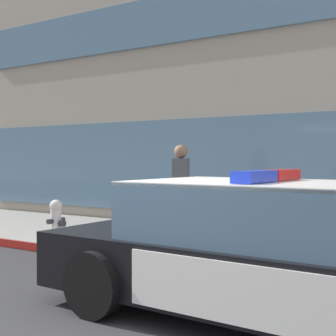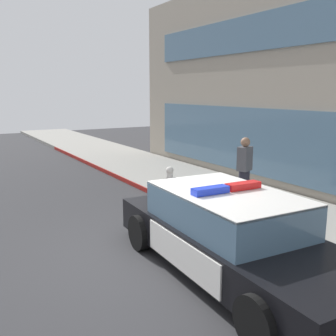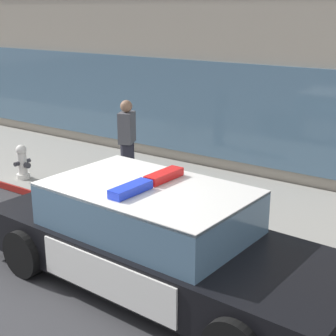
# 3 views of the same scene
# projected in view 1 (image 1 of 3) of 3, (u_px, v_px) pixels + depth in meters

# --- Properties ---
(ground) EXTENTS (48.00, 48.00, 0.00)m
(ground) POSITION_uv_depth(u_px,v_px,m) (119.00, 318.00, 4.77)
(ground) COLOR #303033
(sidewalk) EXTENTS (48.00, 3.33, 0.15)m
(sidewalk) POSITION_uv_depth(u_px,v_px,m) (254.00, 251.00, 7.86)
(sidewalk) COLOR gray
(sidewalk) RESTS_ON ground
(curb_red_paint) EXTENTS (28.80, 0.04, 0.14)m
(curb_red_paint) POSITION_uv_depth(u_px,v_px,m) (208.00, 271.00, 6.43)
(curb_red_paint) COLOR maroon
(curb_red_paint) RESTS_ON ground
(storefront_building) EXTENTS (18.75, 11.63, 6.62)m
(storefront_building) POSITION_uv_depth(u_px,v_px,m) (324.00, 104.00, 14.51)
(storefront_building) COLOR gray
(storefront_building) RESTS_ON ground
(police_cruiser) EXTENTS (5.17, 2.25, 1.49)m
(police_cruiser) POSITION_uv_depth(u_px,v_px,m) (282.00, 254.00, 4.60)
(police_cruiser) COLOR black
(police_cruiser) RESTS_ON ground
(fire_hydrant) EXTENTS (0.34, 0.39, 0.73)m
(fire_hydrant) POSITION_uv_depth(u_px,v_px,m) (56.00, 220.00, 8.50)
(fire_hydrant) COLOR silver
(fire_hydrant) RESTS_ON sidewalk
(pedestrian_on_sidewalk) EXTENTS (0.39, 0.47, 1.71)m
(pedestrian_on_sidewalk) POSITION_uv_depth(u_px,v_px,m) (181.00, 193.00, 8.33)
(pedestrian_on_sidewalk) COLOR #23232D
(pedestrian_on_sidewalk) RESTS_ON sidewalk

